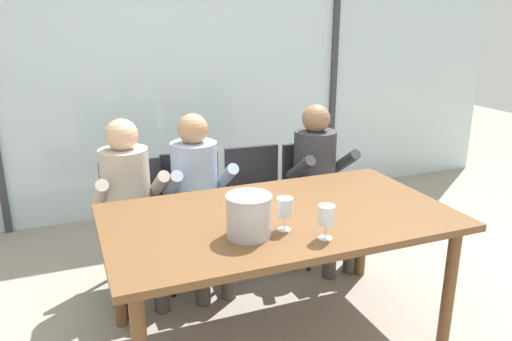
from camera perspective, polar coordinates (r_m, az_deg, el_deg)
ground at (r=3.95m, az=-3.53°, el=-10.19°), size 14.00×14.00×0.00m
window_glass_panel at (r=4.72m, az=-8.62°, el=10.82°), size 7.11×0.03×2.60m
window_mullion_right at (r=5.30m, az=8.85°, el=11.53°), size 0.06×0.06×2.60m
hillside_vineyard at (r=9.00m, az=-15.01°, el=11.07°), size 13.11×2.40×1.83m
dining_table at (r=2.81m, az=2.65°, el=-6.45°), size 1.91×1.07×0.77m
chair_near_curtain at (r=3.55m, az=-13.66°, el=-4.94°), size 0.46×0.46×0.88m
chair_left_of_center at (r=3.65m, az=-7.30°, el=-3.96°), size 0.50×0.50×0.88m
chair_center at (r=3.78m, az=0.02°, el=-3.00°), size 0.46×0.46×0.88m
chair_right_of_center at (r=3.94m, az=6.46°, el=-2.26°), size 0.47×0.47×0.88m
person_beige_jumper at (r=3.37m, az=-14.28°, el=-3.08°), size 0.49×0.63×1.20m
person_pale_blue_shirt at (r=3.45m, az=-6.62°, el=-2.14°), size 0.47×0.62×1.20m
person_charcoal_jacket at (r=3.78m, az=7.25°, el=-0.37°), size 0.48×0.62×1.20m
ice_bucket_primary at (r=2.47m, az=-0.83°, el=-5.10°), size 0.23×0.23×0.22m
wine_glass_by_left_taster at (r=2.54m, az=3.30°, el=-4.34°), size 0.08×0.08×0.17m
wine_glass_near_bucket at (r=2.46m, az=8.02°, el=-5.21°), size 0.08×0.08×0.17m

